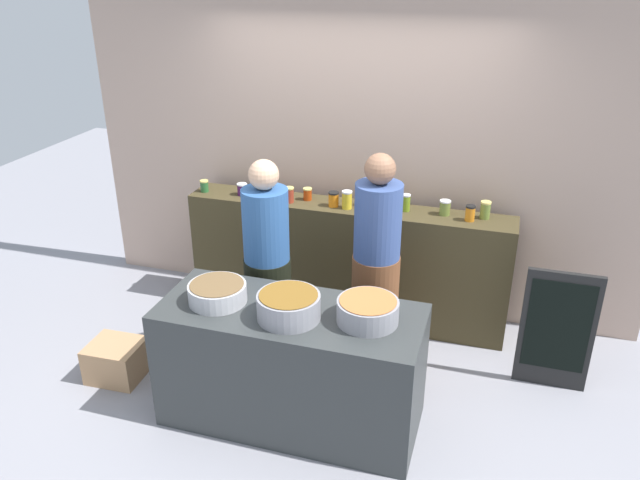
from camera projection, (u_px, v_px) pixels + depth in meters
The scene contains 24 objects.
ground at pixel (306, 390), 4.57m from camera, with size 12.00×12.00×0.00m, color gray.
storefront_wall at pixel (359, 138), 5.20m from camera, with size 4.80×0.12×3.00m, color tan.
display_shelf at pixel (346, 262), 5.31m from camera, with size 2.70×0.36×1.03m, color #40361F.
prep_table at pixel (291, 366), 4.13m from camera, with size 1.70×0.70×0.84m, color #323536.
preserve_jar_0 at pixel (204, 186), 5.38m from camera, with size 0.07×0.07×0.10m.
preserve_jar_1 at pixel (242, 189), 5.30m from camera, with size 0.09×0.09×0.10m.
preserve_jar_2 at pixel (260, 187), 5.35m from camera, with size 0.07×0.07×0.10m.
preserve_jar_3 at pixel (289, 195), 5.14m from camera, with size 0.08×0.08×0.13m.
preserve_jar_4 at pixel (308, 194), 5.20m from camera, with size 0.07×0.07×0.10m.
preserve_jar_5 at pixel (334, 199), 5.06m from camera, with size 0.09×0.09×0.12m.
preserve_jar_6 at pixel (347, 200), 5.01m from camera, with size 0.08×0.08×0.15m.
preserve_jar_7 at pixel (369, 198), 5.07m from camera, with size 0.09×0.09×0.13m.
preserve_jar_8 at pixel (381, 203), 4.97m from camera, with size 0.07×0.07×0.13m.
preserve_jar_9 at pixel (406, 203), 4.97m from camera, with size 0.07×0.07×0.14m.
preserve_jar_10 at pixel (445, 208), 4.90m from camera, with size 0.09×0.09×0.12m.
preserve_jar_11 at pixel (470, 213), 4.79m from camera, with size 0.08×0.08×0.12m.
preserve_jar_12 at pixel (485, 210), 4.83m from camera, with size 0.08×0.08×0.14m.
cooking_pot_left at pixel (217, 293), 4.04m from camera, with size 0.38×0.38×0.13m.
cooking_pot_center at pixel (289, 306), 3.85m from camera, with size 0.39×0.39×0.16m.
cooking_pot_right at pixel (368, 311), 3.81m from camera, with size 0.38×0.38×0.15m.
cook_with_tongs at pixel (268, 276), 4.61m from camera, with size 0.35×0.35×1.63m.
cook_in_cap at pixel (376, 274), 4.58m from camera, with size 0.35×0.35×1.68m.
bread_crate at pixel (117, 360), 4.66m from camera, with size 0.39×0.34×0.28m, color tan.
chalkboard_sign at pixel (557, 330), 4.44m from camera, with size 0.51×0.05×0.93m.
Camera 1 is at (1.18, -3.50, 2.91)m, focal length 35.18 mm.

